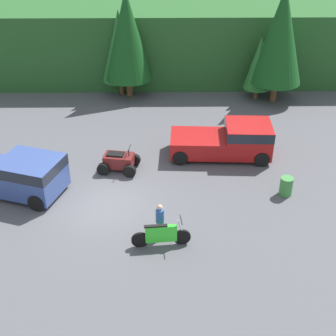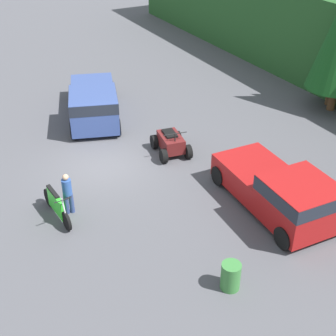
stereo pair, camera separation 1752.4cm
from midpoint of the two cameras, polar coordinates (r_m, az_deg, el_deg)
name	(u,v)px [view 2 (the right image)]	position (r m, az deg, el deg)	size (l,w,h in m)	color
ground_plane	(104,166)	(18.25, 17.44, -7.57)	(80.00, 80.00, 0.00)	#4C4C51
pickup_truck_red	(282,191)	(18.82, 40.70, -10.10)	(5.18, 2.51, 1.78)	maroon
pickup_truck_second	(93,102)	(20.95, 12.36, 1.94)	(6.14, 3.93, 1.78)	#334784
dirt_bike	(57,205)	(15.19, 16.68, -14.49)	(2.32, 0.60, 1.21)	black
quad_atv	(171,143)	(19.77, 24.65, -4.14)	(2.10, 1.61, 1.21)	black
rider_person	(67,192)	(15.20, 18.05, -12.72)	(0.38, 0.38, 1.61)	navy
steel_barrel	(231,276)	(16.04, 41.30, -20.52)	(0.58, 0.58, 0.88)	#387A38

